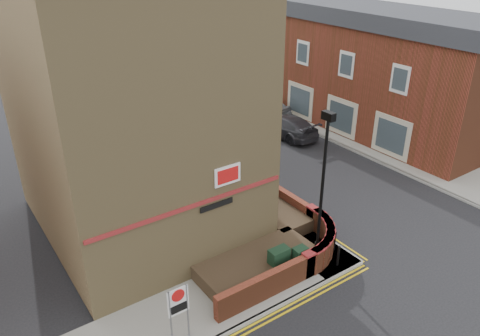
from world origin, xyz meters
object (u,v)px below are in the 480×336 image
at_px(utility_cabinet_large, 279,262).
at_px(silver_car_near, 207,140).
at_px(lamppost, 322,189).
at_px(zone_sign, 178,306).

distance_m(utility_cabinet_large, silver_car_near, 12.34).
bearing_deg(utility_cabinet_large, lamppost, -3.01).
bearing_deg(lamppost, utility_cabinet_large, 176.99).
relative_size(utility_cabinet_large, silver_car_near, 0.26).
height_order(lamppost, silver_car_near, lamppost).
bearing_deg(zone_sign, lamppost, 6.07).
bearing_deg(silver_car_near, lamppost, -89.19).
distance_m(lamppost, silver_car_near, 12.26).
xyz_separation_m(utility_cabinet_large, zone_sign, (-4.70, -0.80, 0.92)).
height_order(lamppost, zone_sign, lamppost).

